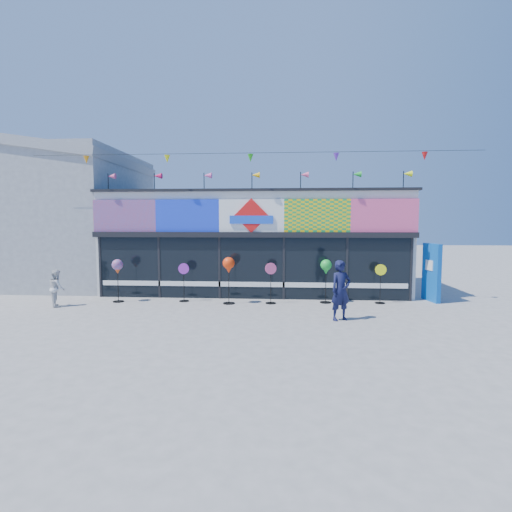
# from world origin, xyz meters

# --- Properties ---
(ground) EXTENTS (80.00, 80.00, 0.00)m
(ground) POSITION_xyz_m (0.00, 0.00, 0.00)
(ground) COLOR gray
(ground) RESTS_ON ground
(kite_shop) EXTENTS (16.00, 5.70, 5.31)m
(kite_shop) POSITION_xyz_m (0.00, 5.94, 2.05)
(kite_shop) COLOR silver
(kite_shop) RESTS_ON ground
(neighbour_building) EXTENTS (8.18, 7.20, 6.87)m
(neighbour_building) POSITION_xyz_m (-10.00, 7.00, 3.20)
(neighbour_building) COLOR #A7A9AC
(neighbour_building) RESTS_ON ground
(blue_sign) EXTENTS (0.34, 1.06, 2.09)m
(blue_sign) POSITION_xyz_m (6.53, 3.45, 1.05)
(blue_sign) COLOR #0B54B1
(blue_sign) RESTS_ON ground
(spinner_0) EXTENTS (0.39, 0.39, 1.54)m
(spinner_0) POSITION_xyz_m (-4.73, 2.49, 1.23)
(spinner_0) COLOR black
(spinner_0) RESTS_ON ground
(spinner_1) EXTENTS (0.39, 0.35, 1.39)m
(spinner_1) POSITION_xyz_m (-2.40, 2.74, 0.73)
(spinner_1) COLOR black
(spinner_1) RESTS_ON ground
(spinner_2) EXTENTS (0.42, 0.42, 1.65)m
(spinner_2) POSITION_xyz_m (-0.72, 2.45, 1.32)
(spinner_2) COLOR black
(spinner_2) RESTS_ON ground
(spinner_3) EXTENTS (0.40, 0.37, 1.44)m
(spinner_3) POSITION_xyz_m (0.75, 2.59, 0.76)
(spinner_3) COLOR black
(spinner_3) RESTS_ON ground
(spinner_4) EXTENTS (0.39, 0.39, 1.55)m
(spinner_4) POSITION_xyz_m (2.69, 2.85, 1.24)
(spinner_4) COLOR black
(spinner_4) RESTS_ON ground
(spinner_5) EXTENTS (0.39, 0.35, 1.39)m
(spinner_5) POSITION_xyz_m (4.60, 2.89, 0.73)
(spinner_5) COLOR black
(spinner_5) RESTS_ON ground
(adult_man) EXTENTS (0.76, 0.66, 1.76)m
(adult_man) POSITION_xyz_m (2.86, 0.33, 0.88)
(adult_man) COLOR #111537
(adult_man) RESTS_ON ground
(child) EXTENTS (0.64, 0.70, 1.25)m
(child) POSITION_xyz_m (-6.50, 1.62, 0.63)
(child) COLOR silver
(child) RESTS_ON ground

